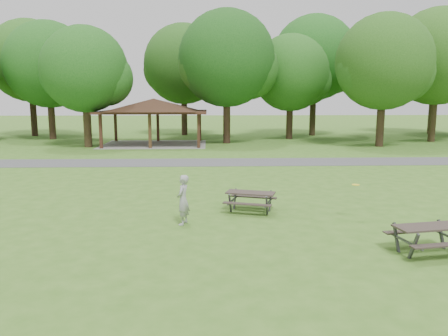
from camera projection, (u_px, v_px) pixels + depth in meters
ground at (194, 236)px, 12.45m from camera, size 160.00×160.00×0.00m
asphalt_path at (201, 162)px, 26.26m from camera, size 120.00×3.20×0.02m
pavilion at (154, 107)px, 35.48m from camera, size 8.60×7.01×3.76m
tree_row_c at (50, 67)px, 39.51m from camera, size 8.19×7.80×10.67m
tree_row_d at (86, 72)px, 33.40m from camera, size 6.93×6.60×9.27m
tree_row_e at (228, 61)px, 36.10m from camera, size 8.40×8.00×11.02m
tree_row_f at (291, 75)px, 39.92m from camera, size 7.35×7.00×9.55m
tree_row_g at (385, 65)px, 33.65m from camera, size 7.77×7.40×10.25m
tree_row_h at (438, 60)px, 37.21m from camera, size 8.61×8.20×11.37m
tree_deep_a at (31, 63)px, 42.76m from camera, size 8.40×8.00×11.38m
tree_deep_b at (185, 67)px, 43.83m from camera, size 8.40×8.00×11.13m
tree_deep_c at (315, 60)px, 43.22m from camera, size 8.82×8.40×11.90m
tree_deep_d at (436, 66)px, 45.24m from camera, size 8.40×8.00×11.27m
picnic_table_middle at (250, 197)px, 14.98m from camera, size 1.97×1.76×0.71m
picnic_table_far at (429, 232)px, 10.98m from camera, size 1.92×1.64×0.74m
frisbee_in_flight at (356, 185)px, 13.91m from camera, size 0.26×0.26×0.02m
frisbee_thrower at (183, 200)px, 13.45m from camera, size 0.52×0.65×1.56m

